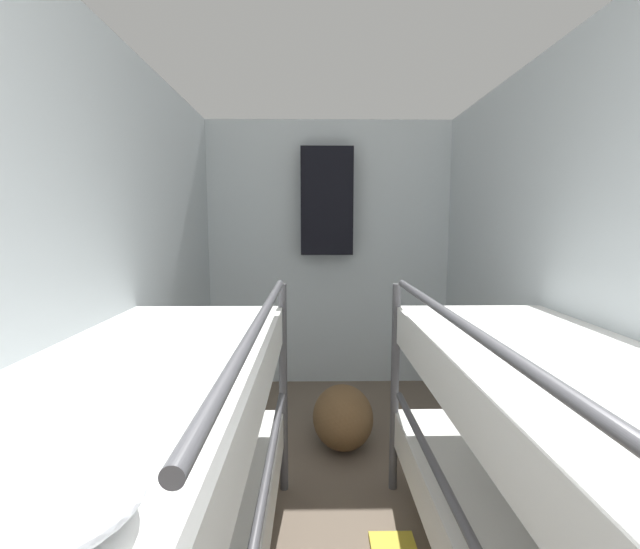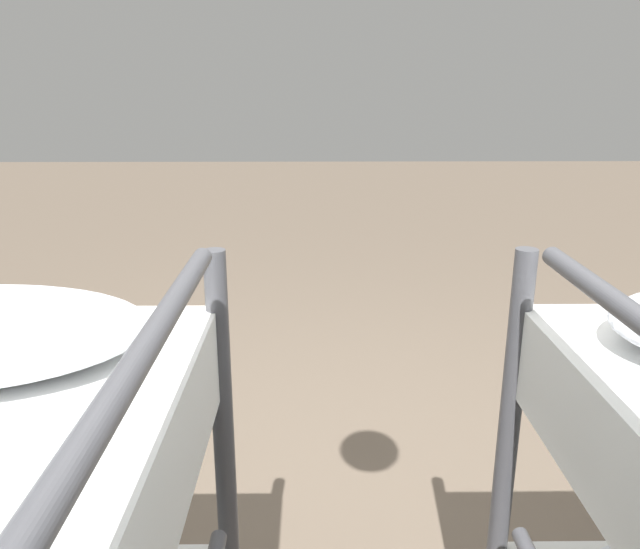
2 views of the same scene
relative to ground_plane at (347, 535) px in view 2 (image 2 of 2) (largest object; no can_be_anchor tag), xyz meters
name	(u,v)px [view 2 (image 2 of 2)]	position (x,y,z in m)	size (l,w,h in m)	color
ground_plane	(347,535)	(0.00, 0.00, 0.00)	(20.00, 20.00, 0.00)	#6B5B4C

